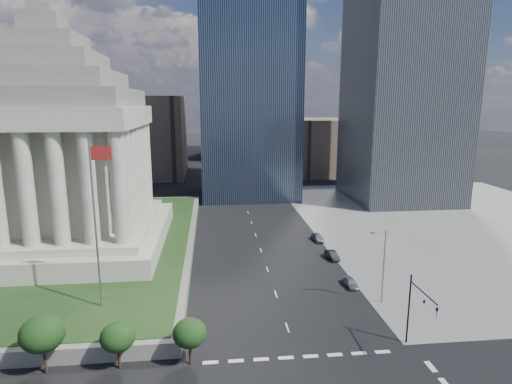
{
  "coord_description": "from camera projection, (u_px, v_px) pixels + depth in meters",
  "views": [
    {
      "loc": [
        -8.45,
        -25.27,
        25.98
      ],
      "look_at": [
        -3.35,
        23.39,
        15.68
      ],
      "focal_mm": 30.0,
      "sensor_mm": 36.0,
      "label": 1
    }
  ],
  "objects": [
    {
      "name": "midrise_glass",
      "position": [
        248.0,
        87.0,
        117.29
      ],
      "size": [
        26.0,
        26.0,
        60.0
      ],
      "primitive_type": "cube",
      "color": "black",
      "rests_on": "ground"
    },
    {
      "name": "war_memorial",
      "position": [
        54.0,
        131.0,
        69.64
      ],
      "size": [
        34.0,
        34.0,
        39.0
      ],
      "primitive_type": null,
      "color": "gray",
      "rests_on": "plaza_lawn"
    },
    {
      "name": "parked_sedan_far",
      "position": [
        318.0,
        237.0,
        81.54
      ],
      "size": [
        4.27,
        2.0,
        1.41
      ],
      "primitive_type": "imported",
      "rotation": [
        0.0,
        0.0,
        0.08
      ],
      "color": "slate",
      "rests_on": "ground"
    },
    {
      "name": "parked_sedan_mid",
      "position": [
        332.0,
        255.0,
        72.17
      ],
      "size": [
        4.11,
        1.77,
        1.31
      ],
      "primitive_type": "imported",
      "rotation": [
        0.0,
        0.0,
        0.1
      ],
      "color": "black",
      "rests_on": "ground"
    },
    {
      "name": "traffic_signal_ne",
      "position": [
        417.0,
        306.0,
        44.33
      ],
      "size": [
        0.3,
        5.74,
        8.0
      ],
      "color": "black",
      "rests_on": "ground"
    },
    {
      "name": "plaza_terrace",
      "position": [
        4.0,
        249.0,
        74.69
      ],
      "size": [
        66.0,
        70.0,
        1.8
      ],
      "primitive_type": "cube",
      "color": "slate",
      "rests_on": "ground"
    },
    {
      "name": "building_filler_nw",
      "position": [
        150.0,
        137.0,
        151.38
      ],
      "size": [
        24.0,
        30.0,
        28.0
      ],
      "primitive_type": "cube",
      "color": "brown",
      "rests_on": "ground"
    },
    {
      "name": "highrise_ne",
      "position": [
        409.0,
        5.0,
        107.52
      ],
      "size": [
        26.0,
        28.0,
        100.0
      ],
      "primitive_type": "cube",
      "color": "black",
      "rests_on": "ground"
    },
    {
      "name": "street_lamp_north",
      "position": [
        383.0,
        262.0,
        55.33
      ],
      "size": [
        2.13,
        0.22,
        10.0
      ],
      "color": "slate",
      "rests_on": "ground"
    },
    {
      "name": "parked_sedan_near",
      "position": [
        350.0,
        282.0,
        61.37
      ],
      "size": [
        3.77,
        1.72,
        1.25
      ],
      "primitive_type": "imported",
      "rotation": [
        0.0,
        0.0,
        0.06
      ],
      "color": "gray",
      "rests_on": "ground"
    },
    {
      "name": "flagpole",
      "position": [
        96.0,
        216.0,
        49.24
      ],
      "size": [
        2.52,
        0.24,
        20.0
      ],
      "color": "slate",
      "rests_on": "plaza_lawn"
    },
    {
      "name": "ground",
      "position": [
        240.0,
        191.0,
        128.13
      ],
      "size": [
        500.0,
        500.0,
        0.0
      ],
      "primitive_type": "plane",
      "color": "black",
      "rests_on": "ground"
    },
    {
      "name": "sidewalk_ne",
      "position": [
        462.0,
        223.0,
        93.89
      ],
      "size": [
        68.0,
        90.0,
        0.03
      ],
      "primitive_type": "cube",
      "color": "slate",
      "rests_on": "ground"
    },
    {
      "name": "plaza_lawn",
      "position": [
        3.0,
        243.0,
        74.49
      ],
      "size": [
        64.0,
        68.0,
        0.1
      ],
      "primitive_type": "cube",
      "color": "#1D3515",
      "rests_on": "plaza_terrace"
    },
    {
      "name": "building_filler_ne",
      "position": [
        321.0,
        146.0,
        158.53
      ],
      "size": [
        20.0,
        30.0,
        20.0
      ],
      "primitive_type": "cube",
      "color": "brown",
      "rests_on": "ground"
    }
  ]
}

